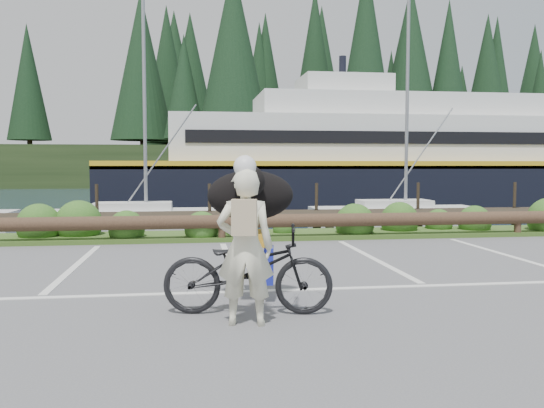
{
  "coord_description": "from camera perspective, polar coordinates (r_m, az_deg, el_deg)",
  "views": [
    {
      "loc": [
        -0.66,
        -8.01,
        1.72
      ],
      "look_at": [
        0.57,
        0.75,
        1.1
      ],
      "focal_mm": 38.0,
      "sensor_mm": 36.0,
      "label": 1
    }
  ],
  "objects": [
    {
      "name": "cyclist",
      "position": [
        6.12,
        -2.67,
        -4.31
      ],
      "size": [
        0.66,
        0.49,
        1.67
      ],
      "primitive_type": "imported",
      "rotation": [
        0.0,
        0.0,
        2.98
      ],
      "color": "beige",
      "rests_on": "ground"
    },
    {
      "name": "log_rail",
      "position": [
        12.75,
        -4.98,
        -3.77
      ],
      "size": [
        32.0,
        0.3,
        0.6
      ],
      "primitive_type": null,
      "color": "#443021",
      "rests_on": "ground"
    },
    {
      "name": "bicycle",
      "position": [
        6.62,
        -2.41,
        -6.53
      ],
      "size": [
        2.02,
        0.97,
        1.02
      ],
      "primitive_type": "imported",
      "rotation": [
        0.0,
        0.0,
        1.41
      ],
      "color": "black",
      "rests_on": "ground"
    },
    {
      "name": "dog",
      "position": [
        7.14,
        -2.13,
        0.87
      ],
      "size": [
        0.69,
        1.14,
        0.62
      ],
      "primitive_type": "ellipsoid",
      "rotation": [
        0.0,
        0.0,
        1.41
      ],
      "color": "black",
      "rests_on": "bicycle"
    },
    {
      "name": "ground",
      "position": [
        8.22,
        -3.26,
        -8.08
      ],
      "size": [
        72.0,
        72.0,
        0.0
      ],
      "primitive_type": "plane",
      "color": "#555558"
    },
    {
      "name": "vegetation_strip",
      "position": [
        13.43,
        -5.14,
        -3.15
      ],
      "size": [
        34.0,
        1.6,
        0.1
      ],
      "primitive_type": "cube",
      "color": "#3D5B21",
      "rests_on": "ground"
    },
    {
      "name": "harbor_backdrop",
      "position": [
        86.5,
        -7.32,
        2.83
      ],
      "size": [
        170.0,
        160.0,
        30.0
      ],
      "color": "#172939",
      "rests_on": "ground"
    }
  ]
}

